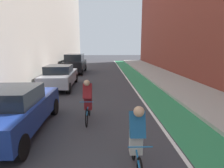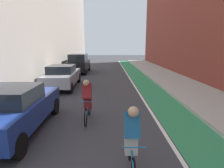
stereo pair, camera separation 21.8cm
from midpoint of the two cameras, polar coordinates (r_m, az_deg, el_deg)
ground_plane at (r=12.70m, az=-3.68°, el=-1.06°), size 90.95×90.95×0.00m
bike_lane_paint at (r=14.92m, az=8.29°, el=0.76°), size 1.60×41.34×0.00m
lane_divider_stripe at (r=14.77m, az=4.86°, el=0.74°), size 0.12×41.34×0.00m
sidewalk_right at (r=15.55m, az=17.16°, el=1.06°), size 3.27×41.34×0.14m
building_facade_right at (r=18.58m, az=25.02°, el=21.15°), size 2.40×37.34×12.37m
parked_sedan_blue at (r=6.85m, az=-29.24°, el=-6.88°), size 2.01×4.24×1.53m
parked_sedan_silver at (r=13.01m, az=-16.18°, el=2.33°), size 1.97×4.63×1.53m
parked_suv_black at (r=19.82m, az=-11.54°, el=6.29°), size 1.94×4.71×1.98m
cyclist_mid at (r=4.20m, az=6.03°, el=-15.91°), size 0.48×1.72×1.61m
cyclist_trailing at (r=6.99m, az=-8.35°, el=-4.59°), size 0.48×1.70×1.61m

